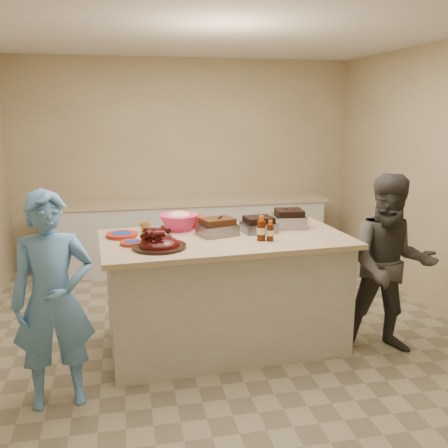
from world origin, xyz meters
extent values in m
cube|color=#47230F|center=(-0.06, -0.06, 0.99)|extent=(0.37, 0.32, 0.10)
cube|color=black|center=(0.31, -0.02, 0.99)|extent=(0.30, 0.26, 0.08)
cube|color=gray|center=(0.64, 0.11, 0.99)|extent=(0.31, 0.31, 0.11)
cylinder|color=silver|center=(-0.01, 0.24, 0.99)|extent=(0.40, 0.40, 0.05)
cube|color=#FFAD0F|center=(0.65, 0.29, 0.99)|extent=(0.29, 0.22, 0.07)
cylinder|color=#3C1604|center=(0.26, -0.31, 0.99)|extent=(0.07, 0.07, 0.21)
cylinder|color=#3C1604|center=(0.32, -0.34, 0.99)|extent=(0.06, 0.06, 0.17)
cylinder|color=#DCC20B|center=(-0.17, 0.08, 0.99)|extent=(0.05, 0.05, 0.12)
imported|color=silver|center=(-0.12, 0.07, 0.99)|extent=(0.14, 0.05, 0.14)
cylinder|color=maroon|center=(-0.87, 0.05, 0.99)|extent=(0.28, 0.28, 0.03)
cylinder|color=maroon|center=(-0.80, -0.23, 0.99)|extent=(0.20, 0.20, 0.03)
imported|color=#916118|center=(-0.67, 0.17, 0.99)|extent=(0.09, 0.09, 0.09)
cube|color=maroon|center=(-0.22, 0.30, 0.99)|extent=(0.22, 0.18, 0.10)
imported|color=#5B96D6|center=(-1.35, -0.78, 0.00)|extent=(0.73, 1.59, 0.37)
imported|color=#43413C|center=(1.33, -0.52, 0.00)|extent=(1.18, 1.69, 0.58)
camera|label=1|loc=(-0.85, -4.15, 2.04)|focal=40.00mm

